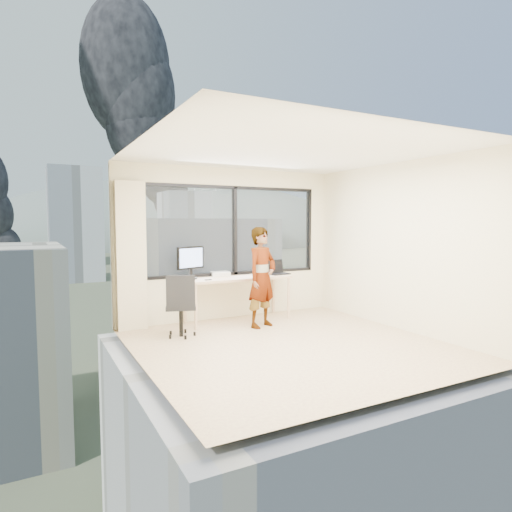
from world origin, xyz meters
TOP-DOWN VIEW (x-y plane):
  - floor at (0.00, 0.00)m, footprint 4.00×4.00m
  - ceiling at (0.00, 0.00)m, footprint 4.00×4.00m
  - wall_front at (0.00, -2.00)m, footprint 4.00×0.01m
  - wall_left at (-2.00, 0.00)m, footprint 0.01×4.00m
  - wall_right at (2.00, 0.00)m, footprint 0.01×4.00m
  - window_wall at (0.05, 2.00)m, footprint 3.30×0.16m
  - curtain at (-1.72, 1.88)m, footprint 0.45×0.14m
  - desk at (0.00, 1.66)m, footprint 1.80×0.60m
  - chair at (-1.17, 1.13)m, footprint 0.61×0.61m
  - person at (0.16, 1.10)m, footprint 0.68×0.57m
  - monitor at (-0.79, 1.78)m, footprint 0.54×0.31m
  - game_console at (-0.21, 1.92)m, footprint 0.34×0.30m
  - laptop at (0.80, 1.65)m, footprint 0.40×0.42m
  - cellphone at (-0.59, 1.52)m, footprint 0.12×0.07m
  - pen_cup at (0.41, 1.57)m, footprint 0.09×0.09m
  - handbag at (0.80, 1.91)m, footprint 0.26×0.14m
  - exterior_ground at (0.00, 120.00)m, footprint 400.00×400.00m
  - near_bldg_b at (12.00, 38.00)m, footprint 14.00×13.00m
  - near_bldg_c at (30.00, 28.00)m, footprint 12.00×10.00m
  - far_tower_b at (8.00, 120.00)m, footprint 13.00×13.00m
  - far_tower_c at (45.00, 140.00)m, footprint 15.00×15.00m
  - hill_b at (100.00, 320.00)m, footprint 300.00×220.00m
  - tree_b at (4.00, 18.00)m, footprint 7.60×7.60m
  - tree_c at (22.00, 40.00)m, footprint 8.40×8.40m
  - smoke_plume_b at (55.00, 170.00)m, footprint 30.00×18.00m

SIDE VIEW (x-z plane):
  - exterior_ground at x=0.00m, z-range -14.02..-13.98m
  - hill_b at x=100.00m, z-range -62.00..34.00m
  - tree_b at x=4.00m, z-range -14.00..-5.00m
  - near_bldg_c at x=30.00m, z-range -14.00..-4.00m
  - tree_c at x=22.00m, z-range -14.00..-4.00m
  - near_bldg_b at x=12.00m, z-range -14.00..2.00m
  - far_tower_c at x=45.00m, z-range -14.00..12.00m
  - floor at x=0.00m, z-range -0.01..0.01m
  - desk at x=0.00m, z-range 0.00..0.75m
  - chair at x=-1.17m, z-range 0.00..0.95m
  - cellphone at x=-0.59m, z-range 0.75..0.76m
  - game_console at x=-0.21m, z-range 0.75..0.82m
  - person at x=0.16m, z-range 0.00..1.60m
  - pen_cup at x=0.41m, z-range 0.75..0.85m
  - handbag at x=0.80m, z-range 0.75..0.94m
  - laptop at x=0.80m, z-range 0.75..0.98m
  - far_tower_b at x=8.00m, z-range -14.00..16.00m
  - monitor at x=-0.79m, z-range 0.75..1.29m
  - curtain at x=-1.72m, z-range 0.00..2.30m
  - wall_front at x=0.00m, z-range 0.00..2.60m
  - wall_left at x=-2.00m, z-range 0.00..2.60m
  - wall_right at x=2.00m, z-range 0.00..2.60m
  - window_wall at x=0.05m, z-range 0.75..2.30m
  - ceiling at x=0.00m, z-range 2.60..2.60m
  - smoke_plume_b at x=55.00m, z-range -8.00..62.00m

